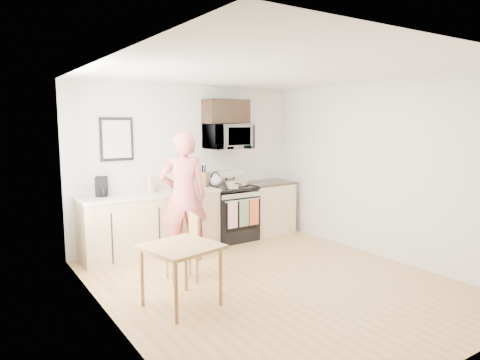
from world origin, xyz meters
TOP-DOWN VIEW (x-y plane):
  - floor at (0.00, 0.00)m, footprint 4.60×4.60m
  - back_wall at (0.00, 2.30)m, footprint 4.00×0.04m
  - front_wall at (0.00, -2.30)m, footprint 4.00×0.04m
  - left_wall at (-2.00, 0.00)m, footprint 0.04×4.60m
  - right_wall at (2.00, 0.00)m, footprint 0.04×4.60m
  - ceiling at (0.00, 0.00)m, footprint 4.00×4.60m
  - window at (-1.96, 0.80)m, footprint 0.06×1.40m
  - cabinet_left at (-0.80, 2.00)m, footprint 2.10×0.60m
  - countertop_left at (-0.80, 2.00)m, footprint 2.14×0.64m
  - cabinet_right at (1.43, 2.00)m, footprint 0.84×0.60m
  - countertop_right at (1.43, 2.00)m, footprint 0.88×0.64m
  - range at (0.63, 1.98)m, footprint 0.76×0.70m
  - microwave at (0.63, 2.08)m, footprint 0.76×0.51m
  - upper_cabinet at (0.63, 2.12)m, footprint 0.76×0.35m
  - wall_art at (-1.20, 2.28)m, footprint 0.50×0.04m
  - wall_trivet at (0.05, 2.28)m, footprint 0.20×0.02m
  - person at (-0.53, 1.43)m, footprint 0.80×0.66m
  - dining_table at (-1.26, 0.01)m, footprint 0.76×0.76m
  - chair at (-0.81, 0.66)m, footprint 0.45×0.41m
  - knife_block at (0.15, 2.08)m, footprint 0.19×0.19m
  - utensil_crock at (-0.27, 2.14)m, footprint 0.13×0.13m
  - fruit_bowl at (-0.71, 2.16)m, footprint 0.20×0.20m
  - milk_carton at (-0.76, 2.08)m, footprint 0.11×0.11m
  - coffee_maker at (-1.50, 2.11)m, footprint 0.22×0.26m
  - bread_bag at (-0.22, 1.78)m, footprint 0.28×0.15m
  - cake at (0.82, 1.94)m, footprint 0.24×0.24m
  - kettle at (0.38, 2.07)m, footprint 0.20×0.20m
  - pot at (0.52, 1.76)m, footprint 0.22×0.37m

SIDE VIEW (x-z plane):
  - floor at x=0.00m, z-range 0.00..0.00m
  - range at x=0.63m, z-range -0.14..1.02m
  - cabinet_left at x=-0.80m, z-range 0.00..0.90m
  - cabinet_right at x=1.43m, z-range 0.00..0.90m
  - chair at x=-0.81m, z-range 0.12..0.97m
  - dining_table at x=-1.26m, z-range 0.26..0.95m
  - countertop_left at x=-0.80m, z-range 0.90..0.94m
  - countertop_right at x=1.43m, z-range 0.90..0.94m
  - person at x=-0.53m, z-range 0.00..1.88m
  - cake at x=0.82m, z-range 0.92..1.00m
  - fruit_bowl at x=-0.71m, z-range 0.93..1.02m
  - pot at x=0.52m, z-range 0.93..1.04m
  - bread_bag at x=-0.22m, z-range 0.94..1.04m
  - kettle at x=0.38m, z-range 0.91..1.16m
  - milk_carton at x=-0.76m, z-range 0.94..1.17m
  - knife_block at x=0.15m, z-range 0.94..1.19m
  - coffee_maker at x=-1.50m, z-range 0.93..1.22m
  - utensil_crock at x=-0.27m, z-range 0.90..1.29m
  - back_wall at x=0.00m, z-range 0.00..2.60m
  - front_wall at x=0.00m, z-range 0.00..2.60m
  - left_wall at x=-2.00m, z-range 0.00..2.60m
  - right_wall at x=2.00m, z-range 0.00..2.60m
  - wall_trivet at x=0.05m, z-range 1.20..1.40m
  - window at x=-1.96m, z-range 0.80..2.30m
  - wall_art at x=-1.20m, z-range 1.43..2.08m
  - microwave at x=0.63m, z-range 1.55..1.97m
  - upper_cabinet at x=0.63m, z-range 1.98..2.38m
  - ceiling at x=0.00m, z-range 2.58..2.62m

